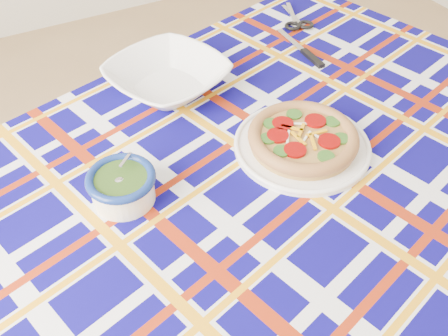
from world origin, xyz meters
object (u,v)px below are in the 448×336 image
serving_bowl (168,77)px  dining_table (240,214)px  main_focaccia_plate (303,138)px  pesto_bowl (122,184)px

serving_bowl → dining_table: bearing=-91.6°
main_focaccia_plate → serving_bowl: (-0.16, 0.34, 0.00)m
dining_table → serving_bowl: serving_bowl is taller
dining_table → serving_bowl: bearing=72.4°
main_focaccia_plate → serving_bowl: size_ratio=1.09×
dining_table → pesto_bowl: 0.26m
pesto_bowl → dining_table: bearing=-21.3°
pesto_bowl → serving_bowl: bearing=52.9°
dining_table → serving_bowl: 0.40m
main_focaccia_plate → pesto_bowl: size_ratio=2.28×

